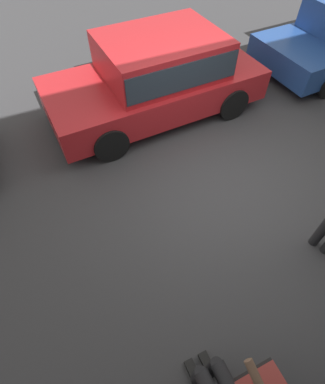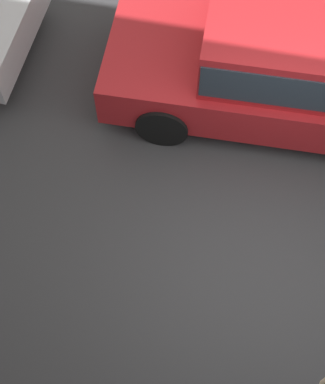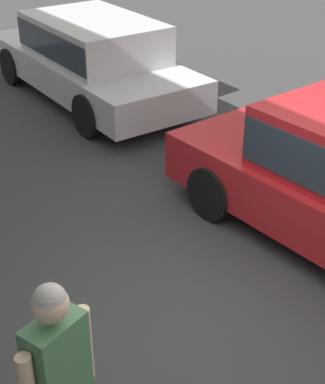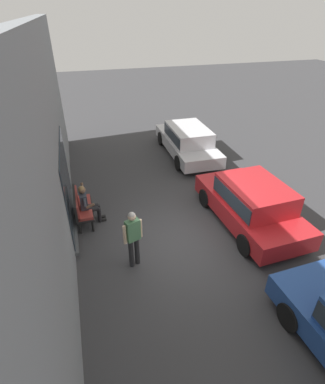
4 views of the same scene
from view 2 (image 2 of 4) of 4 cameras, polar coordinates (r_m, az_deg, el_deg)
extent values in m
plane|color=#38383A|center=(6.75, 10.08, -6.26)|extent=(60.00, 60.00, 0.00)
cube|color=red|center=(7.47, 11.15, 11.63)|extent=(4.22, 2.06, 0.58)
cube|color=red|center=(7.02, 13.43, 14.62)|extent=(2.22, 1.75, 0.67)
cube|color=#28333D|center=(7.02, 13.43, 14.62)|extent=(2.18, 1.79, 0.47)
cylinder|color=black|center=(7.09, -0.02, 6.51)|extent=(0.65, 0.21, 0.64)
cylinder|color=black|center=(8.24, 2.17, 16.86)|extent=(0.65, 0.21, 0.64)
camera|label=1|loc=(2.86, -35.69, -15.97)|focal=28.00mm
camera|label=3|loc=(4.38, 61.79, -24.56)|focal=55.00mm
camera|label=4|loc=(7.19, 94.03, -11.34)|focal=28.00mm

